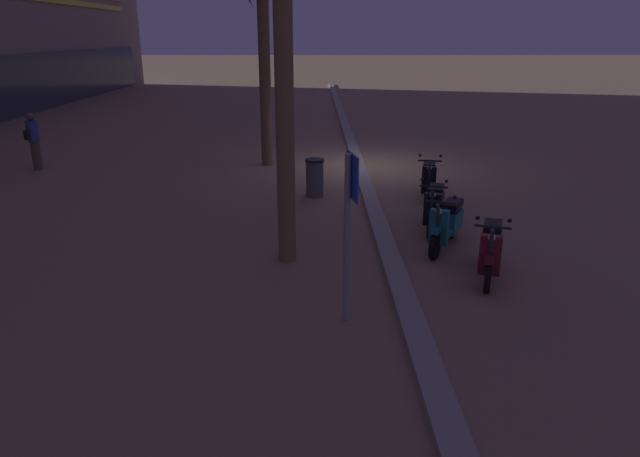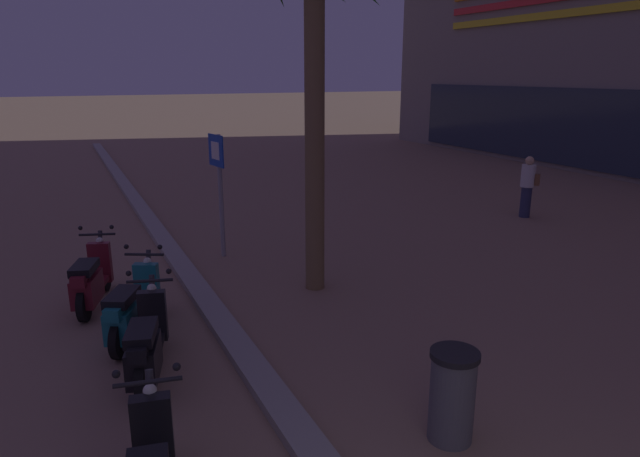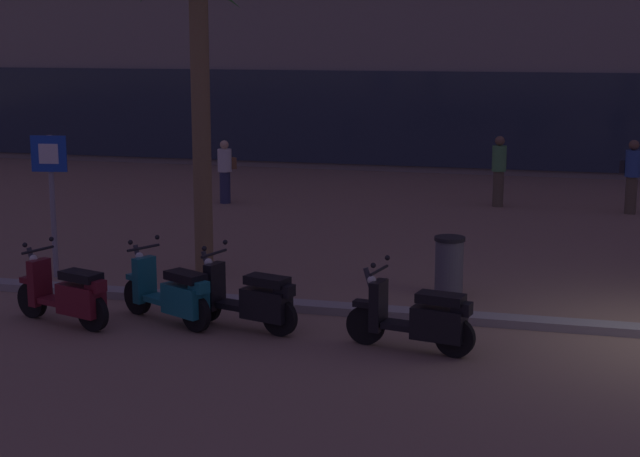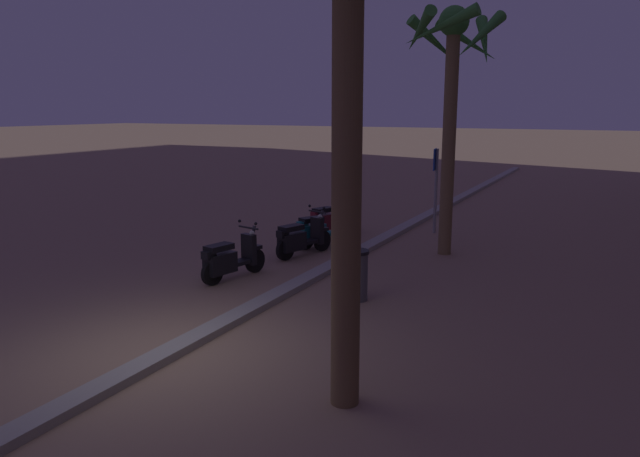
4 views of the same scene
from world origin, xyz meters
TOP-DOWN VIEW (x-y plane):
  - ground_plane at (0.00, 0.00)m, footprint 200.00×200.00m
  - curb_strip at (0.00, 0.20)m, footprint 60.00×0.36m
  - scooter_maroon_second_in_line at (-8.49, -1.40)m, footprint 1.69×0.79m
  - scooter_teal_last_in_row at (-7.10, -0.97)m, footprint 1.66×0.97m
  - scooter_black_gap_after_mid at (-5.95, -0.96)m, footprint 1.75×0.77m
  - scooter_black_mid_rear at (-3.54, -1.29)m, footprint 1.74×0.66m
  - crossing_sign at (-10.12, 1.11)m, footprint 0.60×0.16m
  - palm_tree_mid_walkway at (0.16, 3.03)m, footprint 2.24×2.32m
  - pedestrian_window_shopping at (-0.46, 9.90)m, footprint 0.46×0.34m
  - litter_bin at (-3.53, 1.56)m, footprint 0.48×0.48m

SIDE VIEW (x-z plane):
  - ground_plane at x=0.00m, z-range 0.00..0.00m
  - curb_strip at x=0.00m, z-range 0.00..0.12m
  - scooter_black_mid_rear at x=-3.54m, z-range -0.14..1.03m
  - scooter_black_gap_after_mid at x=-5.95m, z-range -0.14..1.03m
  - scooter_teal_last_in_row at x=-7.10m, z-range -0.14..1.03m
  - scooter_maroon_second_in_line at x=-8.49m, z-range -0.14..1.03m
  - litter_bin at x=-3.53m, z-range 0.01..0.96m
  - pedestrian_window_shopping at x=-0.46m, z-range 0.05..1.75m
  - crossing_sign at x=-10.12m, z-range 0.30..2.70m
  - palm_tree_mid_walkway at x=0.16m, z-range 1.42..7.44m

